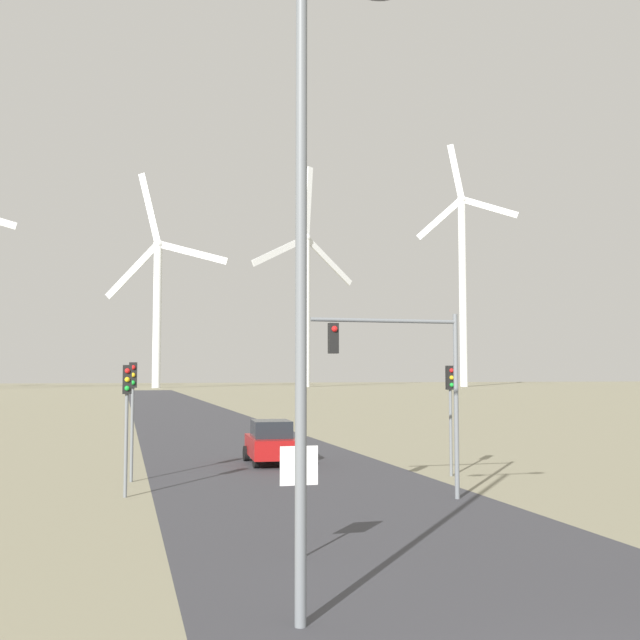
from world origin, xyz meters
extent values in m
cube|color=#38383D|center=(0.00, 48.00, 0.00)|extent=(10.00, 240.00, 0.01)
cylinder|color=slate|center=(-3.31, 4.47, 5.05)|extent=(0.18, 0.18, 10.09)
cylinder|color=slate|center=(-2.40, 8.45, 1.07)|extent=(0.07, 0.07, 2.14)
cube|color=white|center=(-2.40, 8.43, 1.91)|extent=(0.81, 0.01, 0.81)
cube|color=red|center=(-2.40, 8.45, 1.91)|extent=(0.76, 0.02, 0.76)
cylinder|color=slate|center=(-5.82, 17.32, 2.04)|extent=(0.11, 0.11, 4.07)
cube|color=black|center=(-5.82, 17.32, 3.62)|extent=(0.28, 0.24, 0.90)
sphere|color=red|center=(-5.82, 17.18, 3.89)|extent=(0.16, 0.16, 0.16)
sphere|color=gold|center=(-5.82, 17.18, 3.62)|extent=(0.16, 0.16, 0.16)
sphere|color=green|center=(-5.82, 17.18, 3.35)|extent=(0.16, 0.16, 0.16)
cylinder|color=slate|center=(5.94, 19.17, 2.05)|extent=(0.11, 0.11, 4.10)
cube|color=black|center=(5.94, 19.17, 3.65)|extent=(0.28, 0.24, 0.90)
sphere|color=red|center=(5.94, 19.04, 3.92)|extent=(0.16, 0.16, 0.16)
sphere|color=gold|center=(5.94, 19.04, 3.65)|extent=(0.16, 0.16, 0.16)
sphere|color=green|center=(5.94, 19.04, 3.38)|extent=(0.16, 0.16, 0.16)
cylinder|color=slate|center=(-5.60, 20.68, 2.10)|extent=(0.11, 0.11, 4.20)
cube|color=black|center=(-5.60, 20.68, 3.75)|extent=(0.28, 0.24, 0.90)
sphere|color=red|center=(-5.60, 20.54, 4.02)|extent=(0.16, 0.16, 0.16)
sphere|color=gold|center=(-5.60, 20.54, 3.75)|extent=(0.16, 0.16, 0.16)
sphere|color=green|center=(-5.60, 20.54, 3.48)|extent=(0.16, 0.16, 0.16)
cylinder|color=slate|center=(3.96, 14.45, 2.82)|extent=(0.14, 0.14, 5.65)
cylinder|color=slate|center=(1.66, 14.45, 5.40)|extent=(4.61, 0.12, 0.12)
cube|color=black|center=(0.04, 14.45, 4.85)|extent=(0.28, 0.24, 0.90)
sphere|color=red|center=(0.04, 14.32, 5.12)|extent=(0.18, 0.18, 0.18)
cube|color=maroon|center=(0.16, 24.63, 0.73)|extent=(2.06, 4.21, 0.80)
cube|color=#1E2328|center=(0.16, 24.48, 1.48)|extent=(1.69, 2.20, 0.70)
cylinder|color=black|center=(-0.67, 25.90, 0.33)|extent=(0.22, 0.66, 0.66)
cylinder|color=black|center=(0.98, 25.90, 0.33)|extent=(0.22, 0.66, 0.66)
cylinder|color=black|center=(-0.67, 23.36, 0.33)|extent=(0.22, 0.66, 0.66)
cylinder|color=black|center=(0.98, 23.36, 0.33)|extent=(0.22, 0.66, 0.66)
cylinder|color=silver|center=(2.70, 195.41, 19.18)|extent=(2.20, 2.20, 38.37)
sphere|color=silver|center=(2.70, 195.41, 38.37)|extent=(2.60, 2.60, 2.60)
cube|color=silver|center=(0.34, 196.51, 48.34)|extent=(6.20, 3.27, 19.13)
cube|color=silver|center=(-3.93, 198.53, 31.13)|extent=(13.78, 6.84, 14.84)
cube|color=silver|center=(11.68, 191.18, 35.64)|extent=(17.48, 8.58, 6.85)
cylinder|color=silver|center=(44.66, 200.35, 21.40)|extent=(2.20, 2.20, 42.79)
sphere|color=silver|center=(44.66, 200.35, 42.79)|extent=(2.60, 2.60, 2.60)
cube|color=silver|center=(52.73, 204.39, 36.72)|extent=(16.30, 8.48, 12.92)
cube|color=silver|center=(45.33, 200.69, 53.65)|extent=(3.09, 1.88, 20.54)
cube|color=silver|center=(35.92, 195.98, 38.02)|extent=(17.38, 9.02, 10.60)
cylinder|color=silver|center=(89.23, 191.18, 27.36)|extent=(2.20, 2.20, 54.71)
sphere|color=silver|center=(89.23, 191.18, 54.71)|extent=(2.60, 2.60, 2.60)
cube|color=silver|center=(87.81, 191.93, 63.26)|extent=(4.42, 2.66, 16.16)
cube|color=silver|center=(83.39, 194.27, 49.04)|extent=(12.08, 6.70, 11.85)
cube|color=silver|center=(96.48, 187.35, 51.82)|extent=(14.19, 7.82, 7.04)
camera|label=1|loc=(-5.97, -6.77, 3.81)|focal=42.00mm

